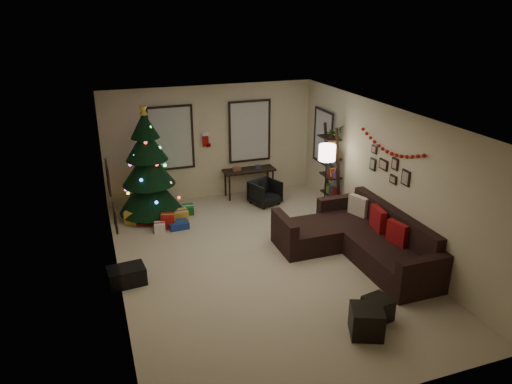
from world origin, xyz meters
TOP-DOWN VIEW (x-y plane):
  - floor at (0.00, 0.00)m, footprint 7.00×7.00m
  - ceiling at (0.00, 0.00)m, footprint 7.00×7.00m
  - wall_back at (0.00, 3.50)m, footprint 5.00×0.00m
  - wall_front at (0.00, -3.50)m, footprint 5.00×0.00m
  - wall_left at (-2.50, 0.00)m, footprint 0.00×7.00m
  - wall_right at (2.50, 0.00)m, footprint 0.00×7.00m
  - window_back_left at (-0.95, 3.47)m, footprint 1.05×0.06m
  - window_back_right at (0.95, 3.47)m, footprint 1.05×0.06m
  - window_right_wall at (2.47, 2.55)m, footprint 0.06×0.90m
  - christmas_tree at (-1.59, 2.77)m, footprint 1.37×1.37m
  - presents at (-1.33, 2.25)m, footprint 1.50×1.01m
  - sofa at (1.82, -0.32)m, footprint 2.04×2.95m
  - pillow_red_a at (2.21, -0.89)m, footprint 0.19×0.44m
  - pillow_red_b at (2.21, -0.28)m, footprint 0.20×0.48m
  - pillow_cream at (2.21, 0.42)m, footprint 0.26×0.44m
  - ottoman_near at (0.70, -2.42)m, footprint 0.59×0.59m
  - ottoman_far at (1.05, -2.16)m, footprint 0.43×0.43m
  - desk at (0.85, 3.22)m, footprint 1.25×0.45m
  - desk_chair at (1.02, 2.57)m, footprint 0.71×0.69m
  - bookshelf at (2.30, 1.78)m, footprint 0.30×0.58m
  - potted_plant at (2.30, 1.74)m, footprint 0.61×0.59m
  - floor_lamp at (1.95, 1.37)m, footprint 0.35×0.35m
  - art_map at (-2.48, 0.95)m, footprint 0.04×0.60m
  - art_abstract at (-2.48, -0.36)m, footprint 0.04×0.45m
  - gallery at (2.48, -0.07)m, footprint 0.03×1.25m
  - garland at (2.45, -0.09)m, footprint 0.08×1.90m
  - stocking_left at (-0.14, 3.44)m, footprint 0.20×0.05m
  - stocking_right at (0.19, 3.55)m, footprint 0.20×0.05m
  - storage_bin at (-2.39, 0.09)m, footprint 0.65×0.47m

SIDE VIEW (x-z plane):
  - floor at x=0.00m, z-range 0.00..0.00m
  - presents at x=-1.33m, z-range -0.04..0.26m
  - storage_bin at x=-2.39m, z-range 0.00..0.31m
  - ottoman_far at x=1.05m, z-range 0.00..0.35m
  - ottoman_near at x=0.70m, z-range 0.00..0.43m
  - desk_chair at x=1.02m, z-range 0.00..0.58m
  - sofa at x=1.82m, z-range -0.16..0.75m
  - desk at x=0.85m, z-range 0.26..0.93m
  - pillow_cream at x=2.21m, z-range 0.42..0.84m
  - pillow_red_a at x=2.21m, z-range 0.43..0.85m
  - pillow_red_b at x=2.21m, z-range 0.40..0.88m
  - bookshelf at x=2.30m, z-range -0.03..1.95m
  - christmas_tree at x=-1.59m, z-range -0.22..2.33m
  - wall_left at x=-2.50m, z-range -2.15..4.85m
  - wall_right at x=2.50m, z-range -2.15..4.85m
  - wall_back at x=0.00m, z-range -1.15..3.85m
  - wall_front at x=0.00m, z-range -1.15..3.85m
  - floor_lamp at x=1.95m, z-range 0.56..2.24m
  - art_abstract at x=-2.48m, z-range 1.26..1.61m
  - stocking_left at x=-0.14m, z-range 1.27..1.63m
  - stocking_right at x=0.19m, z-range 1.29..1.65m
  - window_right_wall at x=2.47m, z-range 0.85..2.15m
  - window_back_left at x=-0.95m, z-range 0.80..2.30m
  - window_back_right at x=0.95m, z-range 0.80..2.30m
  - gallery at x=2.48m, z-range 1.30..1.84m
  - art_map at x=-2.48m, z-range 1.38..1.88m
  - potted_plant at x=2.30m, z-range 1.56..2.08m
  - garland at x=2.45m, z-range 1.84..2.14m
  - ceiling at x=0.00m, z-range 2.70..2.70m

